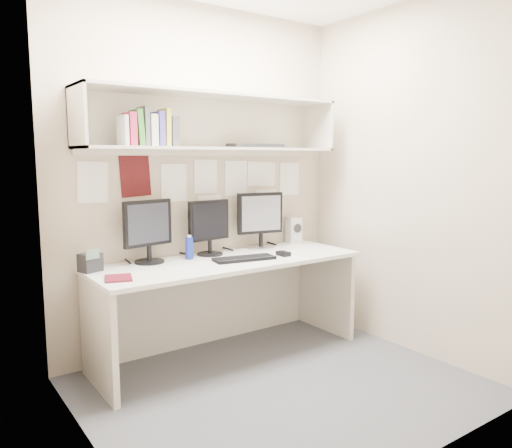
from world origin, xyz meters
TOP-DOWN VIEW (x-y plane):
  - floor at (0.00, 0.00)m, footprint 2.40×2.00m
  - wall_back at (0.00, 1.00)m, footprint 2.40×0.02m
  - wall_front at (0.00, -1.00)m, footprint 2.40×0.02m
  - wall_left at (-1.20, 0.00)m, footprint 0.02×2.00m
  - wall_right at (1.20, 0.00)m, footprint 0.02×2.00m
  - desk at (0.00, 0.65)m, footprint 2.00×0.70m
  - overhead_hutch at (0.00, 0.86)m, footprint 2.00×0.38m
  - pinned_papers at (0.00, 0.99)m, footprint 1.92×0.01m
  - monitor_left at (-0.52, 0.87)m, footprint 0.38×0.21m
  - monitor_center at (-0.03, 0.87)m, footprint 0.36×0.20m
  - monitor_right at (0.45, 0.87)m, footprint 0.39×0.21m
  - keyboard at (0.08, 0.55)m, footprint 0.47×0.23m
  - mouse at (0.41, 0.51)m, footprint 0.07×0.11m
  - speaker at (0.84, 0.92)m, footprint 0.12×0.13m
  - blue_bottle at (-0.23, 0.81)m, footprint 0.06×0.06m
  - maroon_notebook at (-0.86, 0.53)m, footprint 0.21×0.24m
  - desk_phone at (-0.94, 0.83)m, footprint 0.16×0.15m
  - book_stack at (-0.53, 0.77)m, footprint 0.38×0.16m
  - hutch_tray at (0.37, 0.82)m, footprint 0.44×0.19m

SIDE VIEW (x-z plane):
  - floor at x=0.00m, z-range -0.01..0.01m
  - desk at x=0.00m, z-range 0.00..0.73m
  - maroon_notebook at x=-0.86m, z-range 0.73..0.74m
  - keyboard at x=0.08m, z-range 0.73..0.75m
  - mouse at x=0.41m, z-range 0.73..0.76m
  - desk_phone at x=-0.94m, z-range 0.71..0.87m
  - blue_bottle at x=-0.23m, z-range 0.73..0.90m
  - speaker at x=0.84m, z-range 0.73..0.95m
  - monitor_center at x=-0.03m, z-range 0.75..1.17m
  - monitor_left at x=-0.52m, z-range 0.75..1.19m
  - monitor_right at x=0.45m, z-range 0.75..1.20m
  - pinned_papers at x=0.00m, z-range 1.01..1.49m
  - wall_back at x=0.00m, z-range 0.00..2.60m
  - wall_front at x=0.00m, z-range 0.00..2.60m
  - wall_left at x=-1.20m, z-range 0.00..2.60m
  - wall_right at x=1.20m, z-range 0.00..2.60m
  - hutch_tray at x=0.37m, z-range 1.54..1.57m
  - book_stack at x=-0.53m, z-range 1.52..1.78m
  - overhead_hutch at x=0.00m, z-range 1.52..1.92m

